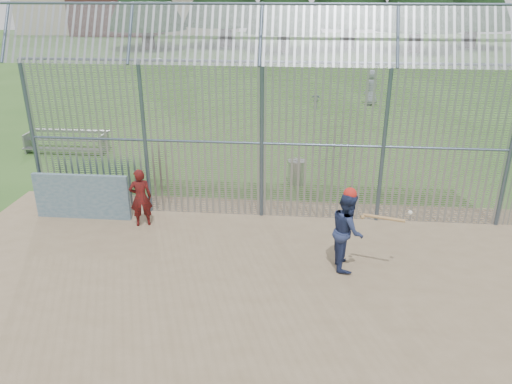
# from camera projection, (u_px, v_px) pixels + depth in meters

# --- Properties ---
(ground) EXTENTS (120.00, 120.00, 0.00)m
(ground) POSITION_uv_depth(u_px,v_px,m) (247.00, 290.00, 10.02)
(ground) COLOR #2D511E
(ground) RESTS_ON ground
(dirt_infield) EXTENTS (14.00, 10.00, 0.02)m
(dirt_infield) POSITION_uv_depth(u_px,v_px,m) (244.00, 304.00, 9.56)
(dirt_infield) COLOR #756047
(dirt_infield) RESTS_ON ground
(dugout_wall) EXTENTS (2.50, 0.12, 1.20)m
(dugout_wall) POSITION_uv_depth(u_px,v_px,m) (82.00, 197.00, 12.86)
(dugout_wall) COLOR #38566B
(dugout_wall) RESTS_ON dirt_infield
(batter) EXTENTS (0.71, 0.88, 1.71)m
(batter) POSITION_uv_depth(u_px,v_px,m) (347.00, 230.00, 10.51)
(batter) COLOR navy
(batter) RESTS_ON dirt_infield
(onlooker) EXTENTS (0.64, 0.52, 1.50)m
(onlooker) POSITION_uv_depth(u_px,v_px,m) (141.00, 198.00, 12.41)
(onlooker) COLOR maroon
(onlooker) RESTS_ON dirt_infield
(bg_kid_standing) EXTENTS (1.01, 0.99, 1.75)m
(bg_kid_standing) POSITION_uv_depth(u_px,v_px,m) (372.00, 88.00, 25.23)
(bg_kid_standing) COLOR slate
(bg_kid_standing) RESTS_ON ground
(bg_kid_seated) EXTENTS (0.53, 0.25, 0.88)m
(bg_kid_seated) POSITION_uv_depth(u_px,v_px,m) (316.00, 100.00, 24.61)
(bg_kid_seated) COLOR slate
(bg_kid_seated) RESTS_ON ground
(batting_gear) EXTENTS (1.39, 0.43, 0.62)m
(batting_gear) POSITION_uv_depth(u_px,v_px,m) (357.00, 199.00, 10.18)
(batting_gear) COLOR red
(batting_gear) RESTS_ON ground
(trash_can) EXTENTS (0.56, 0.56, 0.82)m
(trash_can) POSITION_uv_depth(u_px,v_px,m) (296.00, 172.00, 15.26)
(trash_can) COLOR gray
(trash_can) RESTS_ON ground
(bleacher) EXTENTS (3.00, 0.95, 0.72)m
(bleacher) POSITION_uv_depth(u_px,v_px,m) (67.00, 141.00, 18.18)
(bleacher) COLOR slate
(bleacher) RESTS_ON ground
(backstop_fence) EXTENTS (20.09, 0.81, 5.30)m
(backstop_fence) POSITION_uv_depth(u_px,v_px,m) (336.00, 132.00, 12.12)
(backstop_fence) COLOR #47566B
(backstop_fence) RESTS_ON ground
(distant_buildings) EXTENTS (26.50, 10.50, 8.00)m
(distant_buildings) POSITION_uv_depth(u_px,v_px,m) (114.00, 3.00, 62.62)
(distant_buildings) COLOR brown
(distant_buildings) RESTS_ON ground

